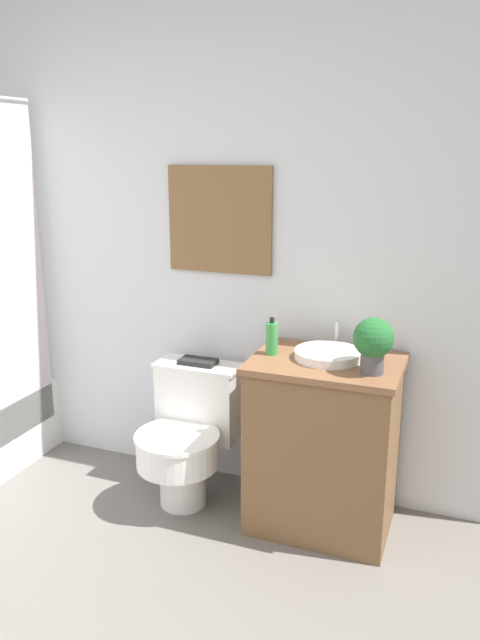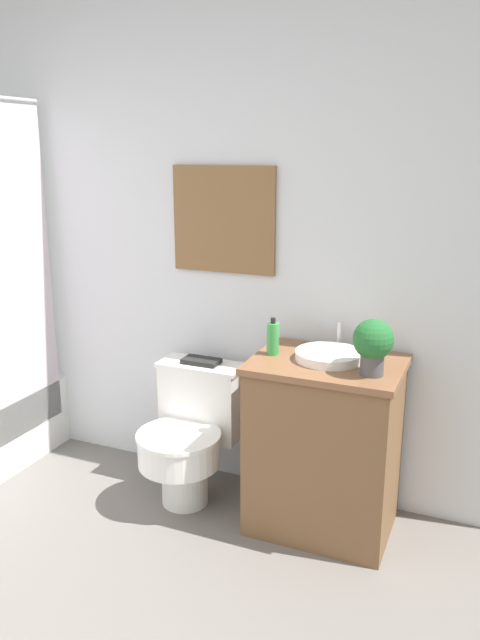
% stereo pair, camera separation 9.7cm
% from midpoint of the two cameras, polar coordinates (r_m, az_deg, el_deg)
% --- Properties ---
extents(wall_back, '(3.58, 0.07, 2.50)m').
position_cam_midpoint_polar(wall_back, '(3.30, -5.53, 7.00)').
color(wall_back, silver).
rests_on(wall_back, ground_plane).
extents(toilet, '(0.44, 0.56, 0.68)m').
position_cam_midpoint_polar(toilet, '(3.19, -3.66, -10.17)').
color(toilet, white).
rests_on(toilet, ground_plane).
extents(vanity, '(0.67, 0.51, 0.82)m').
position_cam_midpoint_polar(vanity, '(2.96, 8.66, -11.25)').
color(vanity, brown).
rests_on(vanity, ground_plane).
extents(sink, '(0.30, 0.34, 0.13)m').
position_cam_midpoint_polar(sink, '(2.82, 9.13, -3.21)').
color(sink, white).
rests_on(sink, vanity).
extents(soap_bottle, '(0.06, 0.06, 0.17)m').
position_cam_midpoint_polar(soap_bottle, '(2.84, 4.01, -1.69)').
color(soap_bottle, green).
rests_on(soap_bottle, vanity).
extents(potted_plant, '(0.17, 0.17, 0.24)m').
position_cam_midpoint_polar(potted_plant, '(2.63, 13.12, -2.07)').
color(potted_plant, '#4C4C51').
rests_on(potted_plant, vanity).
extents(book_on_tank, '(0.19, 0.11, 0.02)m').
position_cam_midpoint_polar(book_on_tank, '(3.18, -2.69, -3.77)').
color(book_on_tank, black).
rests_on(book_on_tank, toilet).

